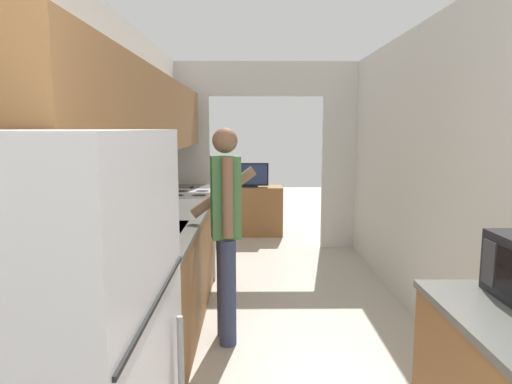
% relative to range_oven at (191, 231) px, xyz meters
% --- Properties ---
extents(wall_left, '(0.38, 7.98, 2.50)m').
position_rel_range_oven_xyz_m(wall_left, '(-0.26, -1.96, 1.01)').
color(wall_left, silver).
rests_on(wall_left, ground_plane).
extents(wall_right, '(0.06, 7.98, 2.50)m').
position_rel_range_oven_xyz_m(wall_right, '(2.14, -2.41, 0.79)').
color(wall_right, silver).
rests_on(wall_right, ground_plane).
extents(wall_far_with_doorway, '(2.82, 0.06, 2.50)m').
position_rel_range_oven_xyz_m(wall_far_with_doorway, '(0.90, 1.01, 0.97)').
color(wall_far_with_doorway, silver).
rests_on(wall_far_with_doorway, ground_plane).
extents(counter_left, '(0.62, 4.35, 0.90)m').
position_rel_range_oven_xyz_m(counter_left, '(-0.01, -1.63, -0.00)').
color(counter_left, brown).
rests_on(counter_left, ground_plane).
extents(range_oven, '(0.66, 0.77, 1.04)m').
position_rel_range_oven_xyz_m(range_oven, '(0.00, 0.00, 0.00)').
color(range_oven, white).
rests_on(range_oven, ground_plane).
extents(person, '(0.53, 0.41, 1.64)m').
position_rel_range_oven_xyz_m(person, '(0.51, -1.76, 0.42)').
color(person, '#384266').
rests_on(person, ground_plane).
extents(tv_cabinet, '(0.99, 0.42, 0.75)m').
position_rel_range_oven_xyz_m(tv_cabinet, '(0.68, 1.77, -0.08)').
color(tv_cabinet, brown).
rests_on(tv_cabinet, ground_plane).
extents(television, '(0.56, 0.16, 0.36)m').
position_rel_range_oven_xyz_m(television, '(0.68, 1.72, 0.47)').
color(television, black).
rests_on(television, tv_cabinet).
extents(knife, '(0.06, 0.35, 0.02)m').
position_rel_range_oven_xyz_m(knife, '(-0.03, 0.52, 0.45)').
color(knife, '#B7B7BC').
rests_on(knife, counter_left).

